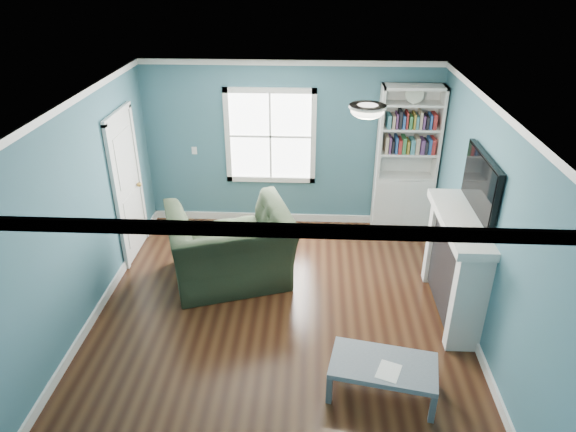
{
  "coord_description": "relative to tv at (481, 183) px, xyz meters",
  "views": [
    {
      "loc": [
        0.36,
        -5.04,
        3.98
      ],
      "look_at": [
        0.08,
        0.4,
        1.16
      ],
      "focal_mm": 32.0,
      "sensor_mm": 36.0,
      "label": 1
    }
  ],
  "objects": [
    {
      "name": "coffee_table",
      "position": [
        -1.1,
        -1.39,
        -1.4
      ],
      "size": [
        1.13,
        0.75,
        0.38
      ],
      "rotation": [
        0.0,
        0.0,
        -0.19
      ],
      "color": "#484F57",
      "rests_on": "ground"
    },
    {
      "name": "light_switch",
      "position": [
        -3.7,
        2.28,
        -0.52
      ],
      "size": [
        0.08,
        0.01,
        0.12
      ],
      "primitive_type": "cube",
      "color": "white",
      "rests_on": "room_walls"
    },
    {
      "name": "tv",
      "position": [
        0.0,
        0.0,
        0.0
      ],
      "size": [
        0.06,
        1.1,
        0.65
      ],
      "primitive_type": "cube",
      "color": "black",
      "rests_on": "fireplace"
    },
    {
      "name": "ceiling_fixture",
      "position": [
        -1.3,
        -0.1,
        0.82
      ],
      "size": [
        0.38,
        0.38,
        0.15
      ],
      "color": "white",
      "rests_on": "room_walls"
    },
    {
      "name": "window",
      "position": [
        -2.5,
        2.29,
        -0.27
      ],
      "size": [
        1.4,
        0.06,
        1.5
      ],
      "color": "white",
      "rests_on": "room_walls"
    },
    {
      "name": "room_walls",
      "position": [
        -2.2,
        -0.2,
        -0.14
      ],
      "size": [
        5.0,
        5.0,
        5.0
      ],
      "color": "#3D6B7F",
      "rests_on": "ground"
    },
    {
      "name": "recliner",
      "position": [
        -2.9,
        0.53,
        -1.05
      ],
      "size": [
        1.79,
        1.46,
        1.35
      ],
      "primitive_type": "imported",
      "rotation": [
        0.0,
        0.0,
        -2.81
      ],
      "color": "black",
      "rests_on": "ground"
    },
    {
      "name": "door",
      "position": [
        -4.42,
        1.2,
        -0.65
      ],
      "size": [
        0.12,
        0.98,
        2.17
      ],
      "color": "silver",
      "rests_on": "ground"
    },
    {
      "name": "paper_sheet",
      "position": [
        -1.06,
        -1.49,
        -1.35
      ],
      "size": [
        0.29,
        0.32,
        0.0
      ],
      "primitive_type": "cube",
      "rotation": [
        0.0,
        0.0,
        -0.38
      ],
      "color": "white",
      "rests_on": "coffee_table"
    },
    {
      "name": "trim",
      "position": [
        -2.2,
        -0.2,
        -0.49
      ],
      "size": [
        4.5,
        5.0,
        2.6
      ],
      "color": "white",
      "rests_on": "ground"
    },
    {
      "name": "floor",
      "position": [
        -2.2,
        -0.2,
        -1.72
      ],
      "size": [
        5.0,
        5.0,
        0.0
      ],
      "primitive_type": "plane",
      "color": "black",
      "rests_on": "ground"
    },
    {
      "name": "fireplace",
      "position": [
        -0.12,
        0.0,
        -1.09
      ],
      "size": [
        0.44,
        1.58,
        1.3
      ],
      "color": "black",
      "rests_on": "ground"
    },
    {
      "name": "bookshelf",
      "position": [
        -0.43,
        2.1,
        -0.8
      ],
      "size": [
        0.9,
        0.35,
        2.31
      ],
      "color": "silver",
      "rests_on": "ground"
    }
  ]
}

